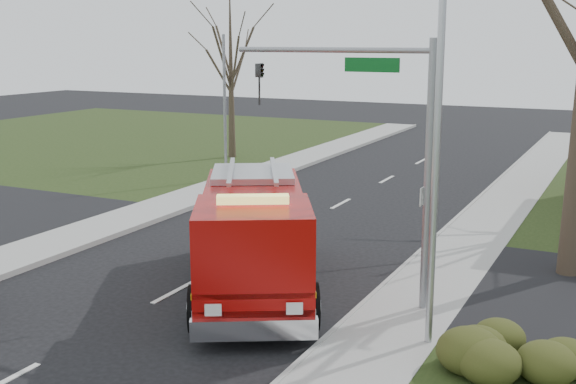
% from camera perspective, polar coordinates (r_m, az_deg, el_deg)
% --- Properties ---
extents(ground, '(120.00, 120.00, 0.00)m').
position_cam_1_polar(ground, '(20.12, -8.95, -7.81)').
color(ground, black).
rests_on(ground, ground).
extents(sidewalk_right, '(2.40, 80.00, 0.15)m').
position_cam_1_polar(sidewalk_right, '(17.47, 8.23, -10.66)').
color(sidewalk_right, '#969590').
rests_on(sidewalk_right, ground).
extents(sidewalk_left, '(2.40, 80.00, 0.15)m').
position_cam_1_polar(sidewalk_left, '(24.07, -21.17, -4.99)').
color(sidewalk_left, '#969590').
rests_on(sidewalk_left, ground).
extents(hedge_corner, '(2.80, 2.00, 0.90)m').
position_cam_1_polar(hedge_corner, '(15.80, 17.01, -11.61)').
color(hedge_corner, '#333A15').
rests_on(hedge_corner, lawn_right).
extents(bare_tree_left, '(4.50, 4.50, 9.00)m').
position_cam_1_polar(bare_tree_left, '(41.20, -4.55, 10.27)').
color(bare_tree_left, '#3B2E22').
rests_on(bare_tree_left, ground).
extents(traffic_signal_mast, '(5.29, 0.18, 6.80)m').
position_cam_1_polar(traffic_signal_mast, '(17.99, 7.17, 5.33)').
color(traffic_signal_mast, gray).
rests_on(traffic_signal_mast, ground).
extents(streetlight_pole, '(1.48, 0.16, 8.40)m').
position_cam_1_polar(streetlight_pole, '(15.56, 11.44, 3.57)').
color(streetlight_pole, '#B7BABF').
rests_on(streetlight_pole, ground).
extents(utility_pole_far, '(0.14, 0.14, 7.00)m').
position_cam_1_polar(utility_pole_far, '(34.55, -5.02, 6.51)').
color(utility_pole_far, gray).
rests_on(utility_pole_far, ground).
extents(fire_engine, '(6.32, 8.39, 3.26)m').
position_cam_1_polar(fire_engine, '(19.46, -2.76, -3.81)').
color(fire_engine, '#9D0907').
rests_on(fire_engine, ground).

